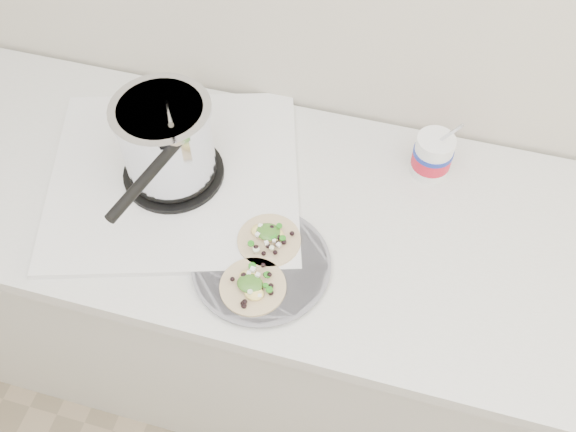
# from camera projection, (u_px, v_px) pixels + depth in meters

# --- Properties ---
(counter) EXTENTS (2.44, 0.66, 0.90)m
(counter) POSITION_uv_depth(u_px,v_px,m) (358.00, 319.00, 1.76)
(counter) COLOR silver
(counter) RESTS_ON ground
(stove) EXTENTS (0.69, 0.66, 0.27)m
(stove) POSITION_uv_depth(u_px,v_px,m) (169.00, 153.00, 1.41)
(stove) COLOR silver
(stove) RESTS_ON counter
(taco_plate) EXTENTS (0.29, 0.29, 0.04)m
(taco_plate) POSITION_uv_depth(u_px,v_px,m) (261.00, 263.00, 1.33)
(taco_plate) COLOR slate
(taco_plate) RESTS_ON counter
(tub) EXTENTS (0.09, 0.09, 0.20)m
(tub) POSITION_uv_depth(u_px,v_px,m) (435.00, 153.00, 1.44)
(tub) COLOR white
(tub) RESTS_ON counter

